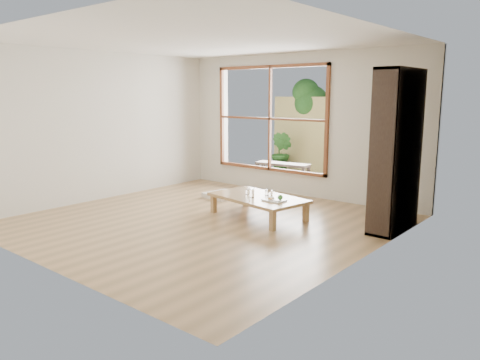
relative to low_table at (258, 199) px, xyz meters
The scene contains 15 objects.
ground 0.86m from the low_table, 123.88° to the right, with size 5.00×5.00×0.00m, color tan.
low_table is the anchor object (origin of this frame).
floor_cushion 1.53m from the low_table, 152.47° to the left, with size 0.57×0.57×0.08m, color white.
bookshelf 2.13m from the low_table, 19.75° to the left, with size 0.35×0.99×2.21m, color #31241B.
glass_tall 0.16m from the low_table, 102.68° to the right, with size 0.07×0.07×0.14m, color silver.
glass_mid 0.21m from the low_table, 21.30° to the left, with size 0.07×0.07×0.10m, color silver.
glass_short 0.18m from the low_table, 66.24° to the left, with size 0.07×0.07×0.09m, color silver.
glass_small 0.23m from the low_table, behind, with size 0.06×0.06×0.07m, color silver.
food_tray 0.40m from the low_table, 13.17° to the right, with size 0.32×0.24×0.10m.
deck 3.09m from the low_table, 110.04° to the left, with size 2.80×2.00×0.05m, color #352F26.
garden_bench 3.07m from the low_table, 117.49° to the left, with size 1.22×0.50×0.37m.
bamboo_fence 4.07m from the low_table, 105.15° to the left, with size 2.80×0.06×1.80m, color #D5C36D.
shrub_right 3.53m from the low_table, 93.60° to the left, with size 0.74×0.64×0.82m, color #275C22.
shrub_left 3.99m from the low_table, 119.40° to the left, with size 0.54×0.43×0.98m, color #275C22.
garden_tree 4.72m from the low_table, 112.45° to the left, with size 1.04×0.85×2.22m.
Camera 1 is at (4.69, -4.88, 1.87)m, focal length 35.00 mm.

